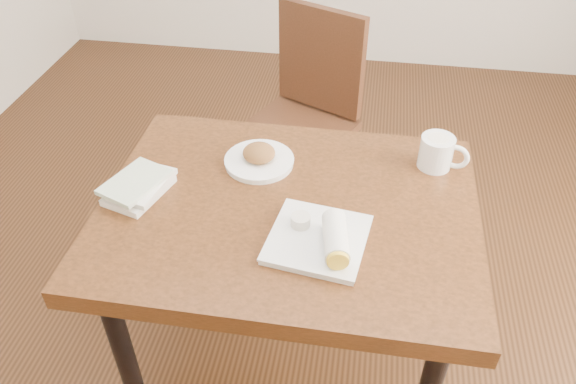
# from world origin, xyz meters

# --- Properties ---
(ground) EXTENTS (4.00, 5.00, 0.01)m
(ground) POSITION_xyz_m (0.00, 0.00, -0.01)
(ground) COLOR #472814
(ground) RESTS_ON ground
(table) EXTENTS (1.08, 0.83, 0.75)m
(table) POSITION_xyz_m (0.00, 0.00, 0.66)
(table) COLOR brown
(table) RESTS_ON ground
(chair_far) EXTENTS (0.56, 0.56, 0.95)m
(chair_far) POSITION_xyz_m (-0.06, 0.88, 0.55)
(chair_far) COLOR #422213
(chair_far) RESTS_ON ground
(plate_scone) EXTENTS (0.22, 0.22, 0.07)m
(plate_scone) POSITION_xyz_m (-0.12, 0.18, 0.77)
(plate_scone) COLOR white
(plate_scone) RESTS_ON table
(coffee_mug) EXTENTS (0.15, 0.10, 0.10)m
(coffee_mug) POSITION_xyz_m (0.42, 0.26, 0.80)
(coffee_mug) COLOR white
(coffee_mug) RESTS_ON table
(plate_burrito) EXTENTS (0.28, 0.28, 0.08)m
(plate_burrito) POSITION_xyz_m (0.12, -0.15, 0.78)
(plate_burrito) COLOR white
(plate_burrito) RESTS_ON table
(book_stack) EXTENTS (0.19, 0.23, 0.05)m
(book_stack) POSITION_xyz_m (-0.44, -0.01, 0.78)
(book_stack) COLOR white
(book_stack) RESTS_ON table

